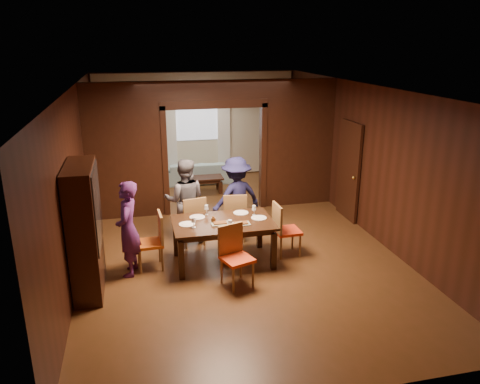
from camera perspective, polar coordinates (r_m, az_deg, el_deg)
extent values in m
plane|color=#513216|center=(9.28, -1.20, -5.47)|extent=(9.00, 9.00, 0.00)
cube|color=silver|center=(8.54, -1.33, 12.66)|extent=(5.50, 9.00, 0.02)
cube|color=black|center=(13.14, -5.32, 8.12)|extent=(5.50, 0.02, 2.90)
cube|color=black|center=(8.69, -19.33, 1.99)|extent=(0.02, 9.00, 2.90)
cube|color=black|center=(9.72, 14.86, 4.05)|extent=(0.02, 9.00, 2.90)
cube|color=black|center=(10.24, -13.75, 3.39)|extent=(1.65, 0.15, 2.40)
cube|color=black|center=(10.87, 7.01, 4.62)|extent=(1.65, 0.15, 2.40)
cube|color=black|center=(10.13, -3.20, 12.07)|extent=(5.50, 0.15, 0.50)
cube|color=beige|center=(13.11, -5.30, 8.10)|extent=(5.40, 0.04, 2.85)
imported|color=#4E1E59|center=(7.78, -13.49, -4.40)|extent=(0.47, 0.64, 1.59)
imported|color=#5D5B63|center=(8.90, -6.72, -1.04)|extent=(0.88, 0.75, 1.62)
imported|color=#18183E|center=(9.05, -0.46, -0.67)|extent=(1.16, 0.88, 1.60)
imported|color=#9DC4CD|center=(12.75, -5.23, 2.44)|extent=(1.96, 0.81, 0.57)
imported|color=black|center=(8.02, -1.51, -3.15)|extent=(0.33, 0.33, 0.08)
cube|color=black|center=(8.13, -2.06, -6.10)|extent=(1.71, 1.06, 0.76)
cube|color=black|center=(11.91, -4.06, 0.92)|extent=(0.80, 0.50, 0.40)
cube|color=black|center=(7.39, -18.37, -4.38)|extent=(0.40, 1.20, 2.00)
cube|color=black|center=(10.22, 13.15, 2.54)|extent=(0.06, 0.90, 2.10)
cube|color=silver|center=(13.04, -5.31, 9.16)|extent=(1.20, 0.03, 1.30)
cube|color=white|center=(13.00, -8.53, 6.99)|extent=(0.35, 0.06, 2.40)
cube|color=white|center=(13.20, -1.98, 7.35)|extent=(0.35, 0.06, 2.40)
cylinder|color=white|center=(7.89, -6.48, -3.92)|extent=(0.27, 0.27, 0.01)
cylinder|color=silver|center=(8.18, -5.23, -3.07)|extent=(0.27, 0.27, 0.01)
cylinder|color=white|center=(8.35, 0.11, -2.54)|extent=(0.27, 0.27, 0.01)
cylinder|color=white|center=(8.12, 2.32, -3.17)|extent=(0.27, 0.27, 0.01)
cylinder|color=silver|center=(7.68, -1.56, -4.45)|extent=(0.27, 0.27, 0.01)
cube|color=gray|center=(7.86, -2.45, -3.81)|extent=(0.30, 0.20, 0.04)
cube|color=gray|center=(7.84, 0.14, -3.84)|extent=(0.30, 0.20, 0.04)
cylinder|color=silver|center=(7.68, -1.23, -3.92)|extent=(0.07, 0.07, 0.14)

